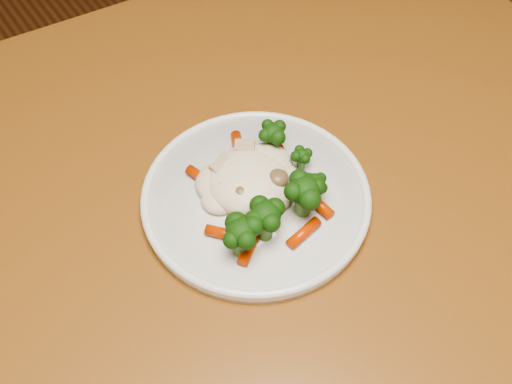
{
  "coord_description": "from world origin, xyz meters",
  "views": [
    {
      "loc": [
        -0.38,
        -0.6,
        1.33
      ],
      "look_at": [
        -0.14,
        -0.25,
        0.77
      ],
      "focal_mm": 45.0,
      "sensor_mm": 36.0,
      "label": 1
    }
  ],
  "objects": [
    {
      "name": "dining_table",
      "position": [
        -0.19,
        -0.2,
        0.64
      ],
      "size": [
        1.16,
        0.84,
        0.75
      ],
      "rotation": [
        0.0,
        0.0,
        -0.1
      ],
      "color": "brown",
      "rests_on": "ground"
    },
    {
      "name": "plate",
      "position": [
        -0.14,
        -0.25,
        0.76
      ],
      "size": [
        0.25,
        0.25,
        0.01
      ],
      "primitive_type": "cylinder",
      "color": "silver",
      "rests_on": "dining_table"
    },
    {
      "name": "meal",
      "position": [
        -0.14,
        -0.26,
        0.78
      ],
      "size": [
        0.16,
        0.17,
        0.05
      ],
      "color": "beige",
      "rests_on": "plate"
    }
  ]
}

